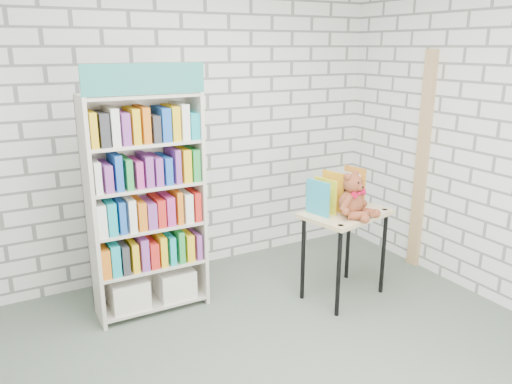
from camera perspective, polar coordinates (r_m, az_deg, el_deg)
room_shell at (r=2.79m, az=2.04°, el=9.32°), size 4.52×4.02×2.81m
bookshelf at (r=4.06m, az=-12.41°, el=-1.37°), size 0.90×0.35×2.01m
display_table at (r=4.32m, az=10.18°, el=-3.60°), size 0.82×0.65×0.78m
table_books at (r=4.31m, az=9.14°, el=0.04°), size 0.54×0.33×0.30m
teddy_bear at (r=4.14m, az=11.12°, el=-0.79°), size 0.34×0.33×0.37m
door_trim at (r=5.05m, az=18.42°, el=3.19°), size 0.05×0.12×2.10m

